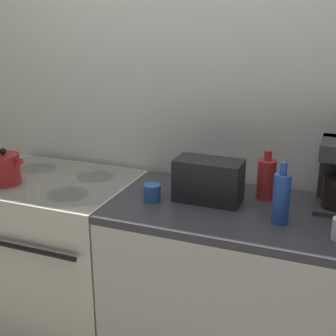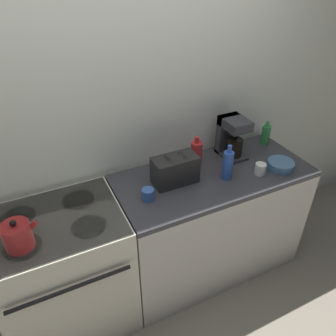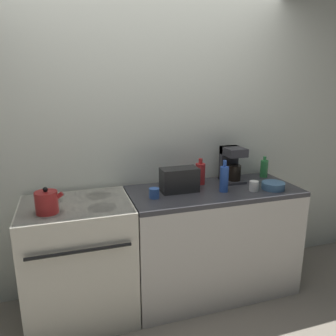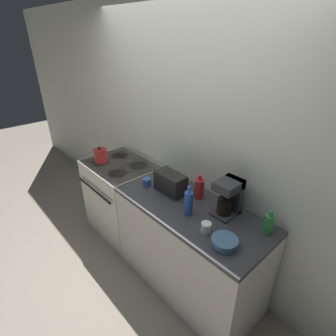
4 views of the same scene
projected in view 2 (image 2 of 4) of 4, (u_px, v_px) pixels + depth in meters
ground_plane at (170, 316)px, 2.41m from camera, size 12.00×12.00×0.00m
wall_back at (125, 119)px, 2.20m from camera, size 8.00×0.05×2.60m
stove at (67, 272)px, 2.16m from camera, size 0.79×0.66×0.93m
counter_block at (209, 222)px, 2.57m from camera, size 1.40×0.63×0.93m
kettle at (18, 236)px, 1.70m from camera, size 0.19×0.15×0.18m
toaster at (175, 170)px, 2.17m from camera, size 0.30×0.15×0.19m
coffee_maker at (232, 135)px, 2.43m from camera, size 0.17×0.22×0.31m
bottle_green at (265, 135)px, 2.61m from camera, size 0.07×0.07×0.20m
bottle_blue at (228, 165)px, 2.20m from camera, size 0.07×0.07×0.26m
bottle_red at (196, 153)px, 2.35m from camera, size 0.08×0.08×0.23m
cup_blue at (148, 194)px, 2.05m from camera, size 0.08×0.08×0.08m
cup_white at (260, 169)px, 2.28m from camera, size 0.08×0.08×0.08m
bowl at (280, 165)px, 2.34m from camera, size 0.19×0.19×0.06m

